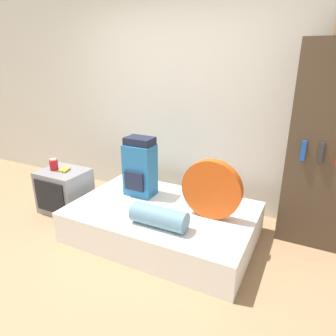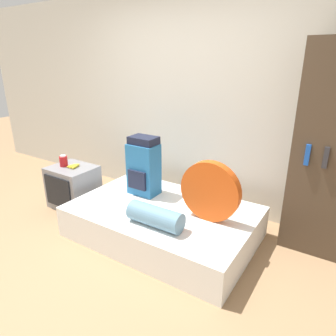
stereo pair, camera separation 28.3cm
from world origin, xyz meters
The scene contains 10 objects.
ground_plane centered at (0.00, 0.00, 0.00)m, with size 16.00×16.00×0.00m, color #997551.
wall_back centered at (0.00, 1.73, 1.30)m, with size 8.00×0.05×2.60m.
bed centered at (0.24, 0.78, 0.17)m, with size 1.87×1.22×0.33m.
backpack centered at (-0.14, 0.97, 0.66)m, with size 0.33×0.26×0.66m.
tent_bag centered at (0.74, 0.83, 0.63)m, with size 0.59×0.09×0.59m.
sleeping_roll centered at (0.38, 0.44, 0.43)m, with size 0.54×0.19×0.19m.
television centered at (-1.11, 0.75, 0.26)m, with size 0.55×0.48×0.53m.
canister centered at (-1.21, 0.73, 0.59)m, with size 0.10×0.10×0.14m.
banana_bunch centered at (-1.07, 0.77, 0.54)m, with size 0.13×0.17×0.04m.
bookshelf centered at (1.69, 1.47, 0.98)m, with size 0.73×0.45×1.97m.
Camera 1 is at (1.55, -1.68, 1.79)m, focal length 32.00 mm.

